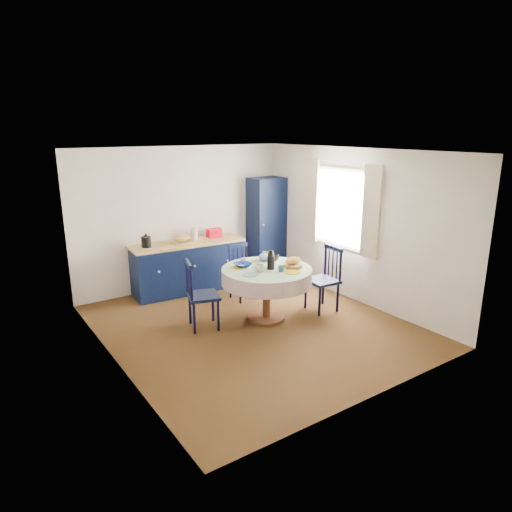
# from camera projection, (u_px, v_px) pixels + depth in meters

# --- Properties ---
(floor) EXTENTS (4.50, 4.50, 0.00)m
(floor) POSITION_uv_depth(u_px,v_px,m) (253.00, 325.00, 6.68)
(floor) COLOR black
(floor) RESTS_ON ground
(ceiling) EXTENTS (4.50, 4.50, 0.00)m
(ceiling) POSITION_uv_depth(u_px,v_px,m) (253.00, 151.00, 6.00)
(ceiling) COLOR white
(ceiling) RESTS_ON wall_back
(wall_back) EXTENTS (4.00, 0.02, 2.50)m
(wall_back) POSITION_uv_depth(u_px,v_px,m) (183.00, 218.00, 8.13)
(wall_back) COLOR white
(wall_back) RESTS_ON floor
(wall_left) EXTENTS (0.02, 4.50, 2.50)m
(wall_left) POSITION_uv_depth(u_px,v_px,m) (109.00, 266.00, 5.26)
(wall_left) COLOR white
(wall_left) RESTS_ON floor
(wall_right) EXTENTS (0.02, 4.50, 2.50)m
(wall_right) POSITION_uv_depth(u_px,v_px,m) (355.00, 226.00, 7.43)
(wall_right) COLOR white
(wall_right) RESTS_ON floor
(window) EXTENTS (0.10, 1.74, 1.45)m
(window) POSITION_uv_depth(u_px,v_px,m) (340.00, 207.00, 7.57)
(window) COLOR white
(window) RESTS_ON wall_right
(kitchen_counter) EXTENTS (2.01, 0.73, 1.13)m
(kitchen_counter) POSITION_uv_depth(u_px,v_px,m) (188.00, 266.00, 8.01)
(kitchen_counter) COLOR black
(kitchen_counter) RESTS_ON floor
(pantry_cabinet) EXTENTS (0.67, 0.49, 1.88)m
(pantry_cabinet) POSITION_uv_depth(u_px,v_px,m) (266.00, 226.00, 8.92)
(pantry_cabinet) COLOR black
(pantry_cabinet) RESTS_ON floor
(dining_table) EXTENTS (1.33, 1.33, 1.09)m
(dining_table) POSITION_uv_depth(u_px,v_px,m) (267.00, 276.00, 6.72)
(dining_table) COLOR brown
(dining_table) RESTS_ON floor
(chair_left) EXTENTS (0.54, 0.55, 1.01)m
(chair_left) POSITION_uv_depth(u_px,v_px,m) (200.00, 294.00, 6.48)
(chair_left) COLOR black
(chair_left) RESTS_ON floor
(chair_far) EXTENTS (0.42, 0.40, 0.92)m
(chair_far) POSITION_uv_depth(u_px,v_px,m) (242.00, 272.00, 7.65)
(chair_far) COLOR black
(chair_far) RESTS_ON floor
(chair_right) EXTENTS (0.47, 0.49, 1.03)m
(chair_right) POSITION_uv_depth(u_px,v_px,m) (324.00, 278.00, 7.14)
(chair_right) COLOR black
(chair_right) RESTS_ON floor
(mug_a) EXTENTS (0.13, 0.13, 0.11)m
(mug_a) POSITION_uv_depth(u_px,v_px,m) (260.00, 268.00, 6.51)
(mug_a) COLOR silver
(mug_a) RESTS_ON dining_table
(mug_b) EXTENTS (0.09, 0.09, 0.09)m
(mug_b) POSITION_uv_depth(u_px,v_px,m) (281.00, 269.00, 6.51)
(mug_b) COLOR #2C6469
(mug_b) RESTS_ON dining_table
(mug_c) EXTENTS (0.13, 0.13, 0.10)m
(mug_c) POSITION_uv_depth(u_px,v_px,m) (275.00, 257.00, 7.07)
(mug_c) COLOR black
(mug_c) RESTS_ON dining_table
(mug_d) EXTENTS (0.10, 0.10, 0.09)m
(mug_d) POSITION_uv_depth(u_px,v_px,m) (243.00, 261.00, 6.89)
(mug_d) COLOR silver
(mug_d) RESTS_ON dining_table
(cobalt_bowl) EXTENTS (0.26, 0.26, 0.06)m
(cobalt_bowl) POSITION_uv_depth(u_px,v_px,m) (243.00, 265.00, 6.74)
(cobalt_bowl) COLOR navy
(cobalt_bowl) RESTS_ON dining_table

